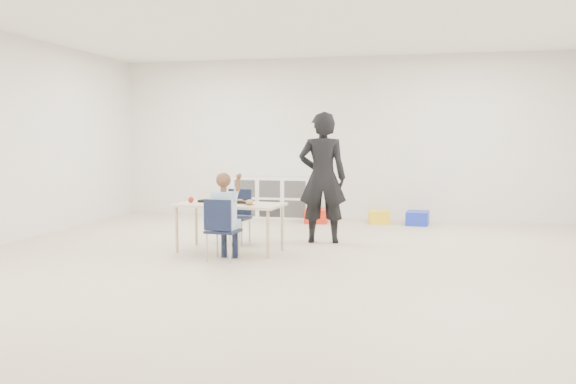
% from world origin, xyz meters
% --- Properties ---
extents(room, '(9.00, 9.02, 2.80)m').
position_xyz_m(room, '(0.00, 0.00, 1.40)').
color(room, beige).
rests_on(room, ground).
extents(table, '(1.36, 0.76, 0.60)m').
position_xyz_m(table, '(-0.90, 1.00, 0.30)').
color(table, beige).
rests_on(table, ground).
extents(chair_near, '(0.37, 0.35, 0.72)m').
position_xyz_m(chair_near, '(-0.80, 0.44, 0.36)').
color(chair_near, black).
rests_on(chair_near, ground).
extents(chair_far, '(0.37, 0.35, 0.72)m').
position_xyz_m(chair_far, '(-1.01, 1.56, 0.36)').
color(chair_far, black).
rests_on(chair_far, ground).
extents(child, '(0.52, 0.52, 1.13)m').
position_xyz_m(child, '(-0.80, 0.44, 0.57)').
color(child, '#BADBFC').
rests_on(child, chair_near).
extents(lunch_tray_near, '(0.23, 0.18, 0.03)m').
position_xyz_m(lunch_tray_near, '(-0.77, 1.06, 0.61)').
color(lunch_tray_near, black).
rests_on(lunch_tray_near, table).
extents(lunch_tray_far, '(0.23, 0.18, 0.03)m').
position_xyz_m(lunch_tray_far, '(-1.22, 1.10, 0.61)').
color(lunch_tray_far, black).
rests_on(lunch_tray_far, table).
extents(milk_carton, '(0.08, 0.08, 0.10)m').
position_xyz_m(milk_carton, '(-0.89, 0.86, 0.65)').
color(milk_carton, white).
rests_on(milk_carton, table).
extents(bread_roll, '(0.09, 0.09, 0.07)m').
position_xyz_m(bread_roll, '(-0.62, 0.89, 0.63)').
color(bread_roll, tan).
rests_on(bread_roll, table).
extents(apple_near, '(0.07, 0.07, 0.07)m').
position_xyz_m(apple_near, '(-1.02, 1.09, 0.63)').
color(apple_near, '#A0170E').
rests_on(apple_near, table).
extents(apple_far, '(0.07, 0.07, 0.07)m').
position_xyz_m(apple_far, '(-1.41, 0.99, 0.63)').
color(apple_far, '#A0170E').
rests_on(apple_far, table).
extents(cubby_shelf, '(1.40, 0.40, 0.70)m').
position_xyz_m(cubby_shelf, '(-1.20, 4.28, 0.35)').
color(cubby_shelf, white).
rests_on(cubby_shelf, ground).
extents(adult, '(0.69, 0.50, 1.75)m').
position_xyz_m(adult, '(0.10, 1.91, 0.87)').
color(adult, black).
rests_on(adult, ground).
extents(bin_red, '(0.39, 0.49, 0.23)m').
position_xyz_m(bin_red, '(-0.32, 3.79, 0.11)').
color(bin_red, red).
rests_on(bin_red, ground).
extents(bin_yellow, '(0.39, 0.47, 0.20)m').
position_xyz_m(bin_yellow, '(0.70, 3.98, 0.10)').
color(bin_yellow, yellow).
rests_on(bin_yellow, ground).
extents(bin_blue, '(0.38, 0.47, 0.22)m').
position_xyz_m(bin_blue, '(1.33, 3.90, 0.11)').
color(bin_blue, '#182DBA').
rests_on(bin_blue, ground).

